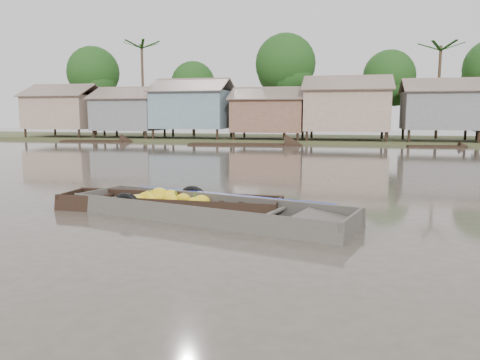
# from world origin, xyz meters

# --- Properties ---
(ground) EXTENTS (120.00, 120.00, 0.00)m
(ground) POSITION_xyz_m (0.00, 0.00, 0.00)
(ground) COLOR #484137
(ground) RESTS_ON ground
(riverbank) EXTENTS (120.00, 12.47, 10.22)m
(riverbank) POSITION_xyz_m (3.03, 31.86, 3.07)
(riverbank) COLOR #384723
(riverbank) RESTS_ON ground
(banana_boat) EXTENTS (5.52, 1.50, 0.78)m
(banana_boat) POSITION_xyz_m (-1.57, 1.02, 0.14)
(banana_boat) COLOR black
(banana_boat) RESTS_ON ground
(viewer_boat) EXTENTS (6.96, 3.45, 0.54)m
(viewer_boat) POSITION_xyz_m (-0.30, 0.51, 0.04)
(viewer_boat) COLOR #413C37
(viewer_boat) RESTS_ON ground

